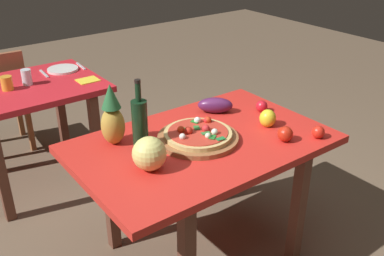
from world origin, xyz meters
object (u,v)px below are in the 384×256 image
object	(u,v)px
background_table	(28,102)
tomato_near_board	(262,106)
pizza_board	(198,138)
knife_utensil	(81,66)
tomato_beside_pepper	(318,132)
drinking_glass_juice	(7,83)
pineapple_left	(112,117)
bell_pepper	(268,118)
eggplant	(215,105)
tomato_at_corner	(285,134)
drinking_glass_water	(27,77)
dinner_plate	(63,69)
pizza	(198,133)
melon	(149,154)
fork_utensil	(44,74)
display_table	(202,156)

from	to	relation	value
background_table	tomato_near_board	world-z (taller)	tomato_near_board
pizza_board	knife_utensil	size ratio (longest dim) A/B	2.29
tomato_near_board	tomato_beside_pepper	size ratio (longest dim) A/B	1.02
background_table	drinking_glass_juice	distance (m)	0.20
pineapple_left	bell_pepper	size ratio (longest dim) A/B	3.21
eggplant	tomato_at_corner	distance (m)	0.49
pizza_board	drinking_glass_juice	size ratio (longest dim) A/B	4.52
drinking_glass_water	dinner_plate	xyz separation A→B (m)	(0.30, 0.14, -0.05)
pizza	pineapple_left	xyz separation A→B (m)	(-0.36, 0.23, 0.10)
pizza	tomato_at_corner	world-z (taller)	pizza
bell_pepper	tomato_beside_pepper	distance (m)	0.28
melon	pizza	bearing A→B (deg)	14.60
eggplant	fork_utensil	xyz separation A→B (m)	(-0.56, 1.24, -0.04)
background_table	tomato_at_corner	xyz separation A→B (m)	(0.80, -1.57, 0.16)
background_table	pizza	distance (m)	1.39
knife_utensil	drinking_glass_water	bearing A→B (deg)	-157.45
drinking_glass_water	dinner_plate	size ratio (longest dim) A/B	0.48
tomato_near_board	knife_utensil	xyz separation A→B (m)	(-0.50, 1.39, -0.03)
drinking_glass_water	pizza_board	bearing A→B (deg)	-71.83
dinner_plate	pizza_board	bearing A→B (deg)	-84.91
drinking_glass_water	background_table	bearing A→B (deg)	-155.82
pizza	pineapple_left	bearing A→B (deg)	147.53
eggplant	knife_utensil	xyz separation A→B (m)	(-0.28, 1.24, -0.04)
background_table	pizza	world-z (taller)	pizza
pizza_board	eggplant	xyz separation A→B (m)	(0.29, 0.21, 0.03)
knife_utensil	bell_pepper	bearing A→B (deg)	-70.81
display_table	pineapple_left	xyz separation A→B (m)	(-0.37, 0.24, 0.23)
pizza	bell_pepper	distance (m)	0.41
pizza	tomato_at_corner	size ratio (longest dim) A/B	4.37
dinner_plate	background_table	bearing A→B (deg)	-155.08
tomato_beside_pepper	tomato_at_corner	bearing A→B (deg)	154.24
display_table	drinking_glass_juice	distance (m)	1.44
pizza	tomato_near_board	bearing A→B (deg)	6.73
melon	tomato_beside_pepper	distance (m)	0.89
dinner_plate	knife_utensil	distance (m)	0.14
background_table	dinner_plate	size ratio (longest dim) A/B	4.39
drinking_glass_water	fork_utensil	distance (m)	0.22
fork_utensil	knife_utensil	size ratio (longest dim) A/B	1.00
tomato_near_board	drinking_glass_water	size ratio (longest dim) A/B	0.63
melon	bell_pepper	distance (m)	0.74
pizza_board	tomato_at_corner	world-z (taller)	tomato_at_corner
pizza_board	pizza	world-z (taller)	pizza
display_table	bell_pepper	bearing A→B (deg)	-11.26
bell_pepper	dinner_plate	size ratio (longest dim) A/B	0.45
bell_pepper	tomato_beside_pepper	world-z (taller)	bell_pepper
fork_utensil	tomato_at_corner	bearing A→B (deg)	-66.97
display_table	tomato_at_corner	world-z (taller)	tomato_at_corner
display_table	tomato_beside_pepper	size ratio (longest dim) A/B	19.57
pineapple_left	tomato_near_board	distance (m)	0.89
bell_pepper	tomato_near_board	world-z (taller)	bell_pepper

